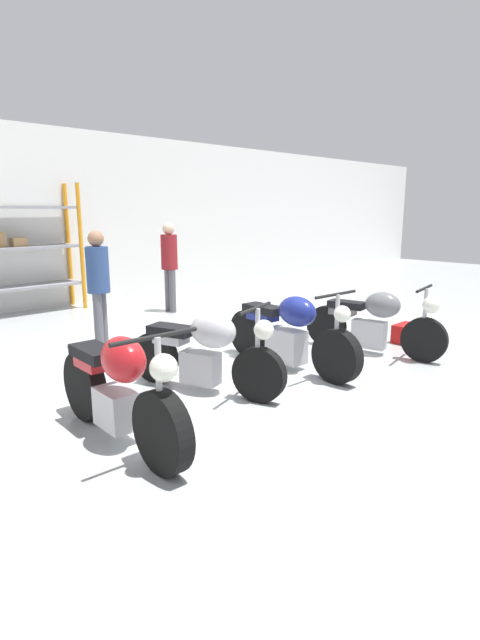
% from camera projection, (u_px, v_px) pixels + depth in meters
% --- Properties ---
extents(ground_plane, '(30.00, 30.00, 0.00)m').
position_uv_depth(ground_plane, '(264.00, 384.00, 5.82)').
color(ground_plane, '#B2B7B7').
extents(back_wall, '(30.00, 0.08, 3.60)m').
position_uv_depth(back_wall, '(30.00, 219.00, 9.83)').
color(back_wall, white).
rests_on(back_wall, ground_plane).
extents(motorcycle_red, '(0.74, 2.03, 1.09)m').
position_uv_depth(motorcycle_red, '(119.00, 389.00, 4.25)').
color(motorcycle_red, black).
rests_on(motorcycle_red, ground_plane).
extents(motorcycle_silver, '(0.88, 1.89, 1.02)m').
position_uv_depth(motorcycle_silver, '(205.00, 350.00, 5.48)').
color(motorcycle_silver, black).
rests_on(motorcycle_silver, ground_plane).
extents(motorcycle_blue, '(0.71, 2.15, 1.06)m').
position_uv_depth(motorcycle_blue, '(289.00, 333.00, 6.30)').
color(motorcycle_blue, black).
rests_on(motorcycle_blue, ground_plane).
extents(motorcycle_grey, '(0.69, 2.00, 1.00)m').
position_uv_depth(motorcycle_grey, '(375.00, 321.00, 6.93)').
color(motorcycle_grey, black).
rests_on(motorcycle_grey, ground_plane).
extents(person_browsing, '(0.36, 0.36, 1.74)m').
position_uv_depth(person_browsing, '(169.00, 260.00, 9.69)').
color(person_browsing, '#595960').
rests_on(person_browsing, ground_plane).
extents(person_near_rack, '(0.45, 0.45, 1.70)m').
position_uv_depth(person_near_rack, '(98.00, 280.00, 7.11)').
color(person_near_rack, '#595960').
rests_on(person_near_rack, ground_plane).
extents(toolbox, '(0.44, 0.26, 0.28)m').
position_uv_depth(toolbox, '(406.00, 333.00, 7.61)').
color(toolbox, red).
rests_on(toolbox, ground_plane).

